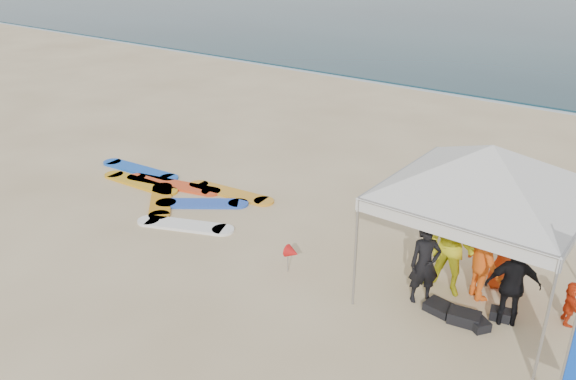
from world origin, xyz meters
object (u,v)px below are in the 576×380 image
(person_black_a, at_px, (425,264))
(marker_pennant, at_px, (292,253))
(person_yellow, at_px, (451,249))
(surfboard_spread, at_px, (174,192))
(person_seated, at_px, (571,303))
(canopy_tent, at_px, (493,145))
(person_orange_a, at_px, (485,257))
(person_orange_b, at_px, (506,250))
(person_black_b, at_px, (513,285))

(person_black_a, xyz_separation_m, marker_pennant, (-2.56, -0.75, -0.32))
(person_yellow, height_order, surfboard_spread, person_yellow)
(person_black_a, relative_size, person_seated, 1.92)
(surfboard_spread, bearing_deg, person_yellow, 0.27)
(person_yellow, relative_size, canopy_tent, 0.41)
(person_black_a, xyz_separation_m, person_orange_a, (0.86, 0.79, 0.08))
(marker_pennant, xyz_separation_m, surfboard_spread, (-5.07, 1.28, -0.46))
(person_black_a, relative_size, person_yellow, 0.83)
(person_black_a, height_order, person_yellow, person_yellow)
(person_orange_b, height_order, surfboard_spread, person_orange_b)
(canopy_tent, bearing_deg, person_orange_a, 11.15)
(person_orange_b, bearing_deg, person_yellow, 12.21)
(person_orange_b, bearing_deg, person_seated, 126.17)
(person_orange_a, distance_m, person_black_b, 0.86)
(person_seated, bearing_deg, person_yellow, 75.85)
(person_orange_a, xyz_separation_m, canopy_tent, (-0.17, -0.03, 2.22))
(person_black_b, bearing_deg, person_yellow, -40.34)
(canopy_tent, bearing_deg, person_seated, 7.01)
(person_orange_a, distance_m, person_orange_b, 0.68)
(person_black_b, height_order, person_orange_b, person_orange_b)
(person_orange_b, xyz_separation_m, canopy_tent, (-0.37, -0.68, 2.28))
(person_black_a, xyz_separation_m, person_seated, (2.42, 0.97, -0.39))
(person_black_a, distance_m, person_black_b, 1.57)
(canopy_tent, relative_size, marker_pennant, 7.41)
(person_black_a, xyz_separation_m, person_orange_b, (1.06, 1.43, 0.01))
(person_orange_a, xyz_separation_m, person_black_b, (0.69, -0.51, -0.08))
(person_orange_a, relative_size, person_black_b, 1.10)
(person_seated, relative_size, surfboard_spread, 0.14)
(canopy_tent, bearing_deg, person_black_b, -29.04)
(person_seated, relative_size, canopy_tent, 0.18)
(marker_pennant, height_order, surfboard_spread, marker_pennant)
(person_black_a, xyz_separation_m, person_black_b, (1.55, 0.28, 0.00))
(person_black_b, distance_m, person_orange_b, 1.25)
(person_black_a, distance_m, person_orange_a, 1.17)
(person_black_b, xyz_separation_m, marker_pennant, (-4.11, -1.03, -0.32))
(person_seated, bearing_deg, person_orange_a, 71.77)
(person_orange_b, xyz_separation_m, person_seated, (1.36, -0.46, -0.40))
(person_orange_b, bearing_deg, marker_pennant, -3.93)
(person_black_a, bearing_deg, person_orange_b, 11.06)
(person_orange_b, relative_size, marker_pennant, 2.59)
(person_seated, bearing_deg, marker_pennant, 84.26)
(person_orange_a, height_order, person_orange_b, person_orange_a)
(person_seated, height_order, canopy_tent, canopy_tent)
(person_black_a, relative_size, canopy_tent, 0.34)
(person_seated, bearing_deg, surfboard_spread, 67.74)
(person_black_b, bearing_deg, person_orange_b, -95.16)
(person_black_b, distance_m, canopy_tent, 2.50)
(person_orange_b, height_order, person_seated, person_orange_b)
(person_yellow, bearing_deg, person_black_a, -112.13)
(person_seated, distance_m, surfboard_spread, 10.07)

